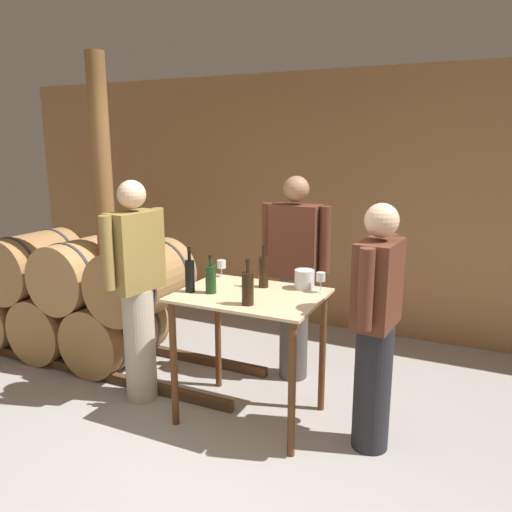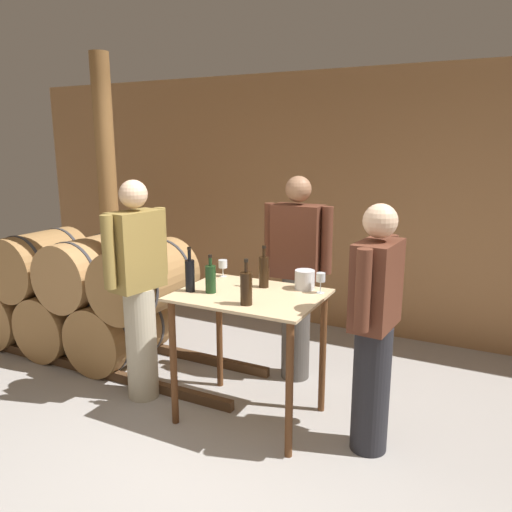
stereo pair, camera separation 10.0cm
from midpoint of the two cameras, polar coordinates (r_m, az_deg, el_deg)
ground_plane at (r=3.27m, az=-4.65°, el=-24.53°), size 14.00×14.00×0.00m
back_wall at (r=5.29m, az=11.44°, el=5.75°), size 8.40×0.05×2.70m
barrel_rack at (r=5.00m, az=-19.06°, el=-4.42°), size 3.99×0.79×1.15m
tasting_table at (r=3.56m, az=0.08°, el=-7.25°), size 1.01×0.75×0.95m
wooden_post at (r=4.50m, az=-15.79°, el=4.31°), size 0.16×0.16×2.70m
wine_bottle_far_left at (r=3.54m, az=-6.76°, el=-2.10°), size 0.07×0.07×0.32m
wine_bottle_left at (r=3.50m, az=-4.40°, el=-2.55°), size 0.08×0.08×0.27m
wine_bottle_center at (r=3.62m, az=1.70°, el=-1.74°), size 0.07×0.07×0.31m
wine_bottle_right at (r=3.23m, az=-0.23°, el=-3.63°), size 0.08×0.08×0.31m
wine_glass_near_left at (r=3.92m, az=-3.08°, el=-0.98°), size 0.07×0.07×0.13m
wine_glass_near_center at (r=3.52m, az=8.22°, el=-2.54°), size 0.06×0.06×0.15m
ice_bucket at (r=3.61m, az=6.38°, el=-2.70°), size 0.14×0.14×0.14m
person_host at (r=3.25m, az=14.25°, el=-7.74°), size 0.25×0.59×1.63m
person_visitor_with_scarf at (r=3.89m, az=-12.59°, el=-3.43°), size 0.29×0.58×1.72m
person_visitor_bearded at (r=4.14m, az=5.37°, el=-2.13°), size 0.59×0.24×1.72m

